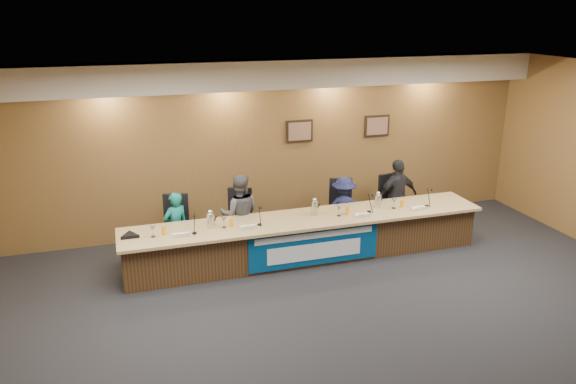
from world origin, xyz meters
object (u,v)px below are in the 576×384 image
object	(u,v)px
office_chair_b	(239,224)
carafe_mid	(315,208)
banner	(314,247)
panelist_d	(397,197)
speakerphone	(130,236)
carafe_left	(211,221)
dais_body	(306,239)
panelist_c	(343,209)
carafe_right	(378,201)
panelist_a	(176,227)
office_chair_a	(176,232)
office_chair_d	(394,207)
office_chair_c	(341,213)
panelist_b	(240,214)

from	to	relation	value
office_chair_b	carafe_mid	bearing A→B (deg)	-7.66
banner	panelist_d	xyz separation A→B (m)	(1.99, 0.97, 0.33)
speakerphone	carafe_left	bearing A→B (deg)	-0.02
dais_body	panelist_c	world-z (taller)	panelist_c
office_chair_b	banner	bearing A→B (deg)	-25.67
panelist_c	carafe_right	bearing A→B (deg)	144.70
dais_body	panelist_c	size ratio (longest dim) A/B	5.04
banner	panelist_a	distance (m)	2.32
banner	carafe_left	bearing A→B (deg)	166.23
panelist_d	office_chair_a	xyz separation A→B (m)	(-4.08, 0.10, -0.23)
office_chair_b	carafe_mid	xyz separation A→B (m)	(1.16, -0.64, 0.40)
office_chair_d	office_chair_a	bearing A→B (deg)	169.26
carafe_mid	carafe_left	bearing A→B (deg)	-178.60
office_chair_b	carafe_right	distance (m)	2.44
carafe_mid	panelist_c	bearing A→B (deg)	35.44
dais_body	panelist_d	size ratio (longest dim) A/B	4.21
office_chair_c	carafe_mid	world-z (taller)	carafe_mid
office_chair_b	panelist_d	bearing A→B (deg)	19.24
carafe_right	office_chair_c	bearing A→B (deg)	123.88
panelist_d	office_chair_b	xyz separation A→B (m)	(-3.00, 0.10, -0.23)
carafe_mid	carafe_right	xyz separation A→B (m)	(1.17, 0.02, -0.01)
office_chair_d	speakerphone	bearing A→B (deg)	177.29
office_chair_b	carafe_right	size ratio (longest dim) A/B	2.04
office_chair_a	carafe_right	world-z (taller)	carafe_right
panelist_a	panelist_b	bearing A→B (deg)	156.69
office_chair_c	office_chair_b	bearing A→B (deg)	-162.76
banner	office_chair_a	world-z (taller)	banner
banner	panelist_b	xyz separation A→B (m)	(-1.01, 0.97, 0.33)
banner	office_chair_c	world-z (taller)	banner
office_chair_b	speakerphone	distance (m)	1.98
banner	office_chair_c	xyz separation A→B (m)	(0.91, 1.07, 0.10)
office_chair_a	office_chair_d	xyz separation A→B (m)	(4.08, 0.00, 0.00)
carafe_right	carafe_left	bearing A→B (deg)	-178.78
carafe_left	speakerphone	xyz separation A→B (m)	(-1.23, 0.00, -0.10)
office_chair_c	carafe_right	bearing A→B (deg)	-38.88
panelist_d	carafe_mid	distance (m)	1.92
dais_body	office_chair_c	size ratio (longest dim) A/B	12.50
panelist_d	office_chair_c	bearing A→B (deg)	-11.12
panelist_a	office_chair_d	xyz separation A→B (m)	(4.08, 0.10, -0.12)
office_chair_d	carafe_mid	xyz separation A→B (m)	(-1.83, -0.64, 0.40)
panelist_c	office_chair_c	world-z (taller)	panelist_c
carafe_right	panelist_c	bearing A→B (deg)	128.69
panelist_a	panelist_c	size ratio (longest dim) A/B	1.01
office_chair_a	carafe_right	bearing A→B (deg)	3.22
office_chair_b	dais_body	bearing A→B (deg)	-12.04
banner	speakerphone	world-z (taller)	speakerphone
office_chair_c	panelist_d	bearing A→B (deg)	11.94
carafe_right	panelist_b	bearing A→B (deg)	167.46
banner	carafe_right	distance (m)	1.48
panelist_d	speakerphone	distance (m)	4.86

